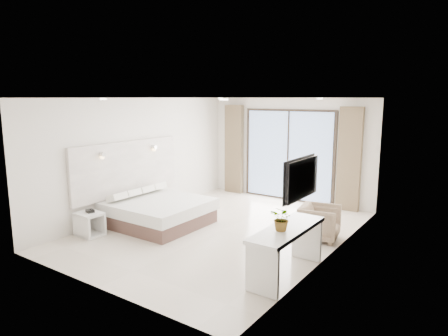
{
  "coord_description": "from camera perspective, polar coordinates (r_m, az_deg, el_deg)",
  "views": [
    {
      "loc": [
        4.54,
        -6.47,
        2.71
      ],
      "look_at": [
        -0.22,
        0.4,
        1.23
      ],
      "focal_mm": 32.0,
      "sensor_mm": 36.0,
      "label": 1
    }
  ],
  "objects": [
    {
      "name": "room_shell",
      "position": [
        8.65,
        1.18,
        2.57
      ],
      "size": [
        4.62,
        6.22,
        2.72
      ],
      "color": "silver",
      "rests_on": "ground"
    },
    {
      "name": "console_desk",
      "position": [
        6.23,
        8.98,
        -10.18
      ],
      "size": [
        0.53,
        1.69,
        0.77
      ],
      "color": "white",
      "rests_on": "ground"
    },
    {
      "name": "ground",
      "position": [
        8.36,
        -0.32,
        -8.86
      ],
      "size": [
        6.2,
        6.2,
        0.0
      ],
      "primitive_type": "plane",
      "color": "beige",
      "rests_on": "ground"
    },
    {
      "name": "phone",
      "position": [
        8.34,
        -18.6,
        -5.83
      ],
      "size": [
        0.2,
        0.17,
        0.06
      ],
      "primitive_type": "cube",
      "rotation": [
        0.0,
        0.0,
        -0.29
      ],
      "color": "black",
      "rests_on": "nightstand"
    },
    {
      "name": "nightstand",
      "position": [
        8.4,
        -18.66,
        -7.61
      ],
      "size": [
        0.54,
        0.45,
        0.47
      ],
      "rotation": [
        0.0,
        0.0,
        -0.05
      ],
      "color": "white",
      "rests_on": "ground"
    },
    {
      "name": "plant",
      "position": [
        5.96,
        8.32,
        -7.56
      ],
      "size": [
        0.39,
        0.42,
        0.29
      ],
      "primitive_type": "imported",
      "rotation": [
        0.0,
        0.0,
        -0.17
      ],
      "color": "#33662D",
      "rests_on": "console_desk"
    },
    {
      "name": "bed",
      "position": [
        8.76,
        -9.39,
        -6.17
      ],
      "size": [
        1.92,
        1.82,
        0.67
      ],
      "color": "brown",
      "rests_on": "ground"
    },
    {
      "name": "armchair",
      "position": [
        7.96,
        13.51,
        -7.33
      ],
      "size": [
        0.78,
        0.82,
        0.73
      ],
      "primitive_type": "imported",
      "rotation": [
        0.0,
        0.0,
        1.74
      ],
      "color": "#967E62",
      "rests_on": "ground"
    }
  ]
}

